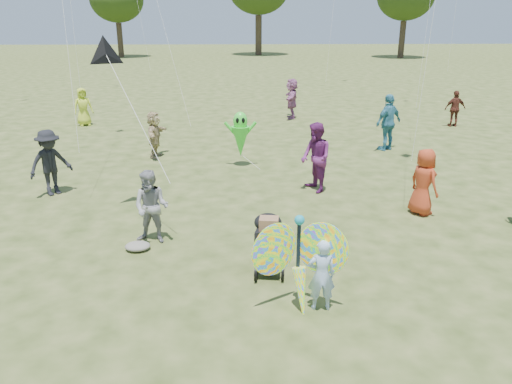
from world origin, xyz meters
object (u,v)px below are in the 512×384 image
at_px(crowd_a, 424,182).
at_px(crowd_g, 83,107).
at_px(butterfly_kite, 299,262).
at_px(crowd_h, 455,109).
at_px(crowd_d, 155,134).
at_px(crowd_b, 50,163).
at_px(jogging_stroller, 268,240).
at_px(child_girl, 322,275).
at_px(adult_man, 151,207).
at_px(alien_kite, 240,136).
at_px(crowd_c, 388,122).
at_px(crowd_e, 316,158).
at_px(crowd_j, 292,99).

relative_size(crowd_a, crowd_g, 0.99).
relative_size(crowd_g, butterfly_kite, 0.89).
relative_size(crowd_g, crowd_h, 1.06).
relative_size(crowd_d, butterfly_kite, 0.85).
bearing_deg(crowd_b, crowd_a, -53.69).
bearing_deg(jogging_stroller, crowd_g, 125.86).
bearing_deg(child_girl, crowd_a, -127.33).
distance_m(crowd_g, crowd_h, 15.98).
xyz_separation_m(adult_man, crowd_g, (-4.88, 12.07, 0.03)).
distance_m(child_girl, crowd_g, 16.76).
bearing_deg(butterfly_kite, alien_kite, 96.16).
distance_m(adult_man, crowd_a, 6.33).
relative_size(crowd_c, crowd_h, 1.29).
distance_m(crowd_b, crowd_e, 6.99).
bearing_deg(crowd_h, crowd_c, 42.20).
relative_size(crowd_c, crowd_g, 1.22).
bearing_deg(crowd_j, crowd_a, 14.09).
bearing_deg(crowd_c, crowd_b, -10.38).
relative_size(child_girl, adult_man, 0.78).
height_order(crowd_e, crowd_g, crowd_e).
bearing_deg(crowd_b, crowd_h, -13.33).
height_order(crowd_c, crowd_d, crowd_c).
bearing_deg(crowd_h, crowd_j, -18.69).
bearing_deg(crowd_h, adult_man, 43.83).
distance_m(crowd_g, alien_kite, 9.38).
xyz_separation_m(crowd_h, crowd_j, (-6.80, 2.07, 0.15)).
relative_size(crowd_d, alien_kite, 0.89).
height_order(child_girl, crowd_e, crowd_e).
bearing_deg(crowd_g, crowd_a, -72.36).
distance_m(crowd_b, butterfly_kite, 8.20).
bearing_deg(child_girl, crowd_h, -119.91).
bearing_deg(crowd_j, crowd_c, 30.15).
relative_size(crowd_b, crowd_d, 1.13).
height_order(adult_man, crowd_j, crowd_j).
xyz_separation_m(jogging_stroller, butterfly_kite, (0.41, -1.31, 0.21)).
height_order(crowd_c, jogging_stroller, crowd_c).
bearing_deg(crowd_e, crowd_g, -154.25).
relative_size(crowd_e, butterfly_kite, 1.03).
distance_m(crowd_a, crowd_c, 6.10).
bearing_deg(butterfly_kite, crowd_b, 135.85).
bearing_deg(crowd_d, crowd_g, 45.37).
distance_m(child_girl, crowd_b, 8.49).
relative_size(adult_man, crowd_e, 0.83).
relative_size(child_girl, crowd_g, 0.76).
bearing_deg(child_girl, alien_kite, -81.63).
xyz_separation_m(child_girl, crowd_d, (-4.10, 9.42, 0.16)).
relative_size(child_girl, crowd_e, 0.65).
height_order(jogging_stroller, butterfly_kite, butterfly_kite).
bearing_deg(crowd_b, jogging_stroller, -82.18).
bearing_deg(adult_man, child_girl, -27.76).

